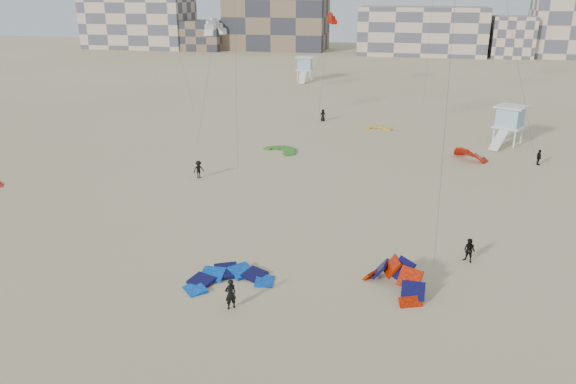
% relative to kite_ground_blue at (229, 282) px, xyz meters
% --- Properties ---
extents(ground, '(320.00, 320.00, 0.00)m').
position_rel_kite_ground_blue_xyz_m(ground, '(0.78, -2.40, 0.00)').
color(ground, '#C8B386').
rests_on(ground, ground).
extents(kite_ground_blue, '(6.45, 6.56, 1.50)m').
position_rel_kite_ground_blue_xyz_m(kite_ground_blue, '(0.00, 0.00, 0.00)').
color(kite_ground_blue, '#0A6BF2').
rests_on(kite_ground_blue, ground).
extents(kite_ground_orange, '(6.10, 6.11, 4.36)m').
position_rel_kite_ground_blue_xyz_m(kite_ground_orange, '(9.58, 1.21, 0.00)').
color(kite_ground_orange, '#FF2400').
rests_on(kite_ground_orange, ground).
extents(kite_ground_green, '(5.21, 5.26, 0.74)m').
position_rel_kite_ground_blue_xyz_m(kite_ground_green, '(-3.49, 28.39, 0.00)').
color(kite_ground_green, '#418E22').
rests_on(kite_ground_green, ground).
extents(kite_ground_red_far, '(5.43, 5.43, 3.72)m').
position_rel_kite_ground_blue_xyz_m(kite_ground_red_far, '(15.97, 29.70, 0.00)').
color(kite_ground_red_far, '#C90C01').
rests_on(kite_ground_red_far, ground).
extents(kite_ground_yellow, '(3.28, 3.45, 0.57)m').
position_rel_kite_ground_blue_xyz_m(kite_ground_yellow, '(5.88, 40.94, 0.00)').
color(kite_ground_yellow, yellow).
rests_on(kite_ground_yellow, ground).
extents(kitesurfer_main, '(0.76, 0.74, 1.76)m').
position_rel_kite_ground_blue_xyz_m(kitesurfer_main, '(1.03, -2.75, 0.88)').
color(kitesurfer_main, black).
rests_on(kitesurfer_main, ground).
extents(kitesurfer_b, '(0.97, 0.92, 1.59)m').
position_rel_kite_ground_blue_xyz_m(kitesurfer_b, '(14.06, 5.81, 0.80)').
color(kitesurfer_b, black).
rests_on(kitesurfer_b, ground).
extents(kitesurfer_c, '(1.19, 1.18, 1.65)m').
position_rel_kite_ground_blue_xyz_m(kitesurfer_c, '(-8.80, 17.92, 0.82)').
color(kitesurfer_c, black).
rests_on(kitesurfer_c, ground).
extents(kitesurfer_d, '(0.57, 0.98, 1.56)m').
position_rel_kite_ground_blue_xyz_m(kitesurfer_d, '(22.37, 29.05, 0.78)').
color(kitesurfer_d, black).
rests_on(kitesurfer_d, ground).
extents(kitesurfer_e, '(0.84, 0.62, 1.56)m').
position_rel_kite_ground_blue_xyz_m(kitesurfer_e, '(-1.51, 43.66, 0.78)').
color(kitesurfer_e, black).
rests_on(kitesurfer_e, ground).
extents(kite_fly_grey, '(3.99, 9.54, 12.32)m').
position_rel_kite_ground_blue_xyz_m(kite_fly_grey, '(-12.40, 34.00, 12.14)').
color(kite_fly_grey, white).
rests_on(kite_fly_grey, ground).
extents(kite_fly_red, '(4.21, 13.46, 12.07)m').
position_rel_kite_ground_blue_xyz_m(kite_fly_red, '(-3.69, 64.45, 11.75)').
color(kite_fly_red, '#C90C01').
rests_on(kite_fly_red, ground).
extents(lifeguard_tower_near, '(4.07, 6.40, 4.27)m').
position_rel_kite_ground_blue_xyz_m(lifeguard_tower_near, '(20.49, 36.86, 2.12)').
color(lifeguard_tower_near, white).
rests_on(lifeguard_tower_near, ground).
extents(lifeguard_tower_far, '(3.31, 6.14, 4.44)m').
position_rel_kite_ground_blue_xyz_m(lifeguard_tower_far, '(-10.37, 76.68, 2.20)').
color(lifeguard_tower_far, white).
rests_on(lifeguard_tower_far, ground).
extents(condo_west_a, '(30.00, 15.00, 14.00)m').
position_rel_kite_ground_blue_xyz_m(condo_west_a, '(-69.22, 127.60, 7.00)').
color(condo_west_a, beige).
rests_on(condo_west_a, ground).
extents(condo_west_b, '(28.00, 14.00, 18.00)m').
position_rel_kite_ground_blue_xyz_m(condo_west_b, '(-29.22, 131.60, 9.00)').
color(condo_west_b, '#7B614A').
rests_on(condo_west_b, ground).
extents(condo_mid, '(32.00, 16.00, 12.00)m').
position_rel_kite_ground_blue_xyz_m(condo_mid, '(10.78, 127.60, 6.00)').
color(condo_mid, beige).
rests_on(condo_mid, ground).
extents(condo_fill_left, '(12.00, 10.00, 8.00)m').
position_rel_kite_ground_blue_xyz_m(condo_fill_left, '(-49.22, 125.60, 4.00)').
color(condo_fill_left, '#7B614A').
rests_on(condo_fill_left, ground).
extents(condo_fill_right, '(10.00, 10.00, 10.00)m').
position_rel_kite_ground_blue_xyz_m(condo_fill_right, '(32.78, 125.60, 5.00)').
color(condo_fill_right, beige).
rests_on(condo_fill_right, ground).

